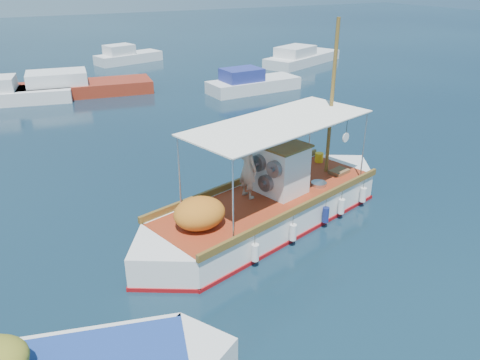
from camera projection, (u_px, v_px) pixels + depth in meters
name	position (u px, v px, depth m)	size (l,w,h in m)	color
ground	(273.00, 219.00, 15.39)	(160.00, 160.00, 0.00)	black
fishing_caique	(268.00, 207.00, 14.95)	(10.06, 4.80, 6.37)	white
bg_boat_nw	(7.00, 95.00, 28.53)	(7.40, 3.74, 1.80)	silver
bg_boat_n	(76.00, 88.00, 30.30)	(9.31, 3.94, 1.80)	maroon
bg_boat_ne	(251.00, 84.00, 31.19)	(6.38, 2.57, 1.80)	silver
bg_boat_e	(301.00, 58.00, 40.17)	(8.63, 5.69, 1.80)	silver
bg_boat_far_n	(127.00, 57.00, 40.69)	(6.06, 3.46, 1.80)	silver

